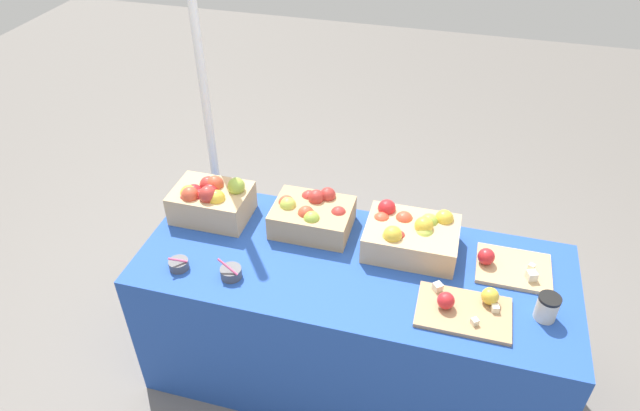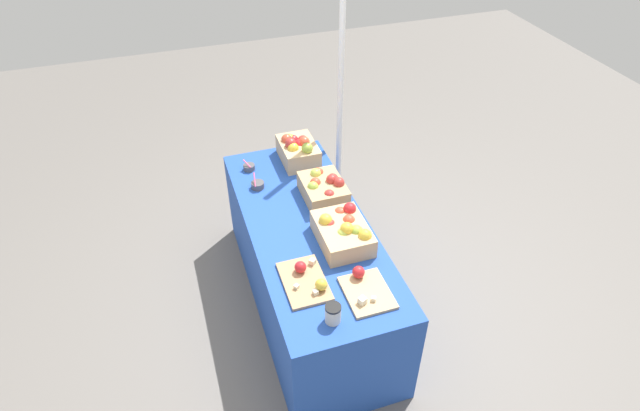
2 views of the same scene
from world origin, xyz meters
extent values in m
plane|color=slate|center=(0.00, 0.00, 0.00)|extent=(10.00, 10.00, 0.00)
cube|color=#234CAD|center=(0.00, 0.00, 0.37)|extent=(1.90, 0.76, 0.74)
cube|color=tan|center=(-0.73, 0.15, 0.81)|extent=(0.36, 0.26, 0.15)
sphere|color=red|center=(-0.73, 0.16, 0.87)|extent=(0.08, 0.08, 0.08)
sphere|color=red|center=(-0.81, 0.14, 0.87)|extent=(0.08, 0.08, 0.08)
sphere|color=gold|center=(-0.82, 0.11, 0.88)|extent=(0.08, 0.08, 0.08)
sphere|color=#B2332D|center=(-0.71, 0.09, 0.91)|extent=(0.08, 0.08, 0.08)
sphere|color=#D14C33|center=(-0.72, 0.20, 0.89)|extent=(0.08, 0.08, 0.08)
sphere|color=red|center=(-0.76, 0.11, 0.87)|extent=(0.08, 0.08, 0.08)
sphere|color=#99B742|center=(-0.61, 0.19, 0.91)|extent=(0.08, 0.08, 0.08)
sphere|color=#B2332D|center=(-0.82, 0.08, 0.86)|extent=(0.08, 0.08, 0.08)
sphere|color=#B2332D|center=(-0.76, 0.20, 0.88)|extent=(0.08, 0.08, 0.08)
sphere|color=gold|center=(-0.67, 0.10, 0.89)|extent=(0.08, 0.08, 0.08)
sphere|color=#D14C33|center=(-0.80, 0.09, 0.89)|extent=(0.08, 0.08, 0.08)
cube|color=tan|center=(-0.24, 0.19, 0.80)|extent=(0.36, 0.27, 0.12)
sphere|color=#D14C33|center=(-0.37, 0.19, 0.86)|extent=(0.08, 0.08, 0.08)
sphere|color=#B2332D|center=(-0.12, 0.19, 0.85)|extent=(0.08, 0.08, 0.08)
sphere|color=#B2332D|center=(-0.24, 0.25, 0.87)|extent=(0.08, 0.08, 0.08)
sphere|color=#B2C64C|center=(-0.35, 0.17, 0.86)|extent=(0.08, 0.08, 0.08)
sphere|color=#B2332D|center=(-0.28, 0.27, 0.85)|extent=(0.08, 0.08, 0.08)
sphere|color=#B2332D|center=(-0.19, 0.28, 0.87)|extent=(0.08, 0.08, 0.08)
sphere|color=#D14C33|center=(-0.26, 0.14, 0.86)|extent=(0.08, 0.08, 0.08)
sphere|color=#99B742|center=(-0.22, 0.11, 0.86)|extent=(0.08, 0.08, 0.08)
cube|color=tan|center=(0.22, 0.16, 0.80)|extent=(0.40, 0.30, 0.13)
sphere|color=gold|center=(0.27, 0.16, 0.88)|extent=(0.08, 0.08, 0.08)
sphere|color=#B2C64C|center=(0.14, 0.07, 0.86)|extent=(0.08, 0.08, 0.08)
sphere|color=#D14C33|center=(0.08, 0.19, 0.85)|extent=(0.08, 0.08, 0.08)
sphere|color=red|center=(0.09, 0.25, 0.88)|extent=(0.08, 0.08, 0.08)
sphere|color=#B2332D|center=(0.17, 0.09, 0.84)|extent=(0.08, 0.08, 0.08)
sphere|color=#B2C64C|center=(0.28, 0.14, 0.85)|extent=(0.08, 0.08, 0.08)
sphere|color=#D14C33|center=(0.18, 0.21, 0.86)|extent=(0.08, 0.08, 0.08)
sphere|color=gold|center=(0.35, 0.25, 0.87)|extent=(0.08, 0.08, 0.08)
sphere|color=#99B742|center=(0.29, 0.22, 0.86)|extent=(0.08, 0.08, 0.08)
sphere|color=gold|center=(0.15, 0.07, 0.88)|extent=(0.08, 0.08, 0.08)
cube|color=tan|center=(0.48, -0.17, 0.75)|extent=(0.37, 0.24, 0.02)
cube|color=beige|center=(0.52, -0.23, 0.77)|extent=(0.03, 0.03, 0.03)
cube|color=beige|center=(0.37, -0.08, 0.77)|extent=(0.05, 0.05, 0.03)
cube|color=beige|center=(0.60, -0.14, 0.77)|extent=(0.03, 0.03, 0.03)
cube|color=beige|center=(0.39, -0.17, 0.77)|extent=(0.03, 0.03, 0.02)
sphere|color=red|center=(0.40, -0.17, 0.79)|extent=(0.07, 0.07, 0.07)
sphere|color=gold|center=(0.57, -0.10, 0.79)|extent=(0.07, 0.07, 0.07)
cube|color=tan|center=(0.67, 0.14, 0.75)|extent=(0.31, 0.25, 0.02)
cube|color=beige|center=(0.74, 0.08, 0.78)|extent=(0.05, 0.05, 0.04)
cube|color=beige|center=(0.74, 0.15, 0.77)|extent=(0.03, 0.03, 0.02)
sphere|color=red|center=(0.55, 0.13, 0.79)|extent=(0.07, 0.07, 0.07)
cylinder|color=#4C4C51|center=(-0.72, -0.23, 0.76)|extent=(0.09, 0.09, 0.04)
cylinder|color=#EA598C|center=(-0.71, -0.24, 0.80)|extent=(0.07, 0.05, 0.04)
cylinder|color=#4C4C51|center=(-0.49, -0.22, 0.76)|extent=(0.09, 0.09, 0.05)
cylinder|color=#EA598C|center=(-0.49, -0.23, 0.81)|extent=(0.09, 0.02, 0.07)
cylinder|color=beige|center=(0.79, -0.10, 0.79)|extent=(0.09, 0.09, 0.10)
cylinder|color=black|center=(0.79, -0.10, 0.84)|extent=(0.09, 0.09, 0.01)
cylinder|color=white|center=(-0.90, 0.54, 1.09)|extent=(0.04, 0.04, 2.19)
camera|label=1|loc=(0.33, -1.78, 2.44)|focal=31.69mm
camera|label=2|loc=(2.47, -0.73, 2.98)|focal=29.65mm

